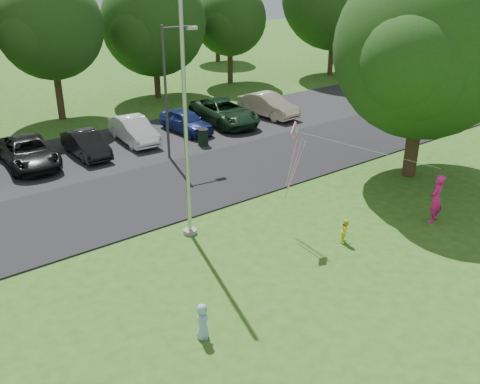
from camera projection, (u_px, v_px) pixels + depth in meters
ground at (358, 259)px, 18.02m from camera, size 120.00×120.00×0.00m
park_road at (207, 178)px, 24.55m from camera, size 60.00×6.00×0.06m
parking_strip at (140, 143)px, 29.26m from camera, size 42.00×7.00×0.06m
flagpole at (186, 124)px, 18.03m from camera, size 0.50×0.50×10.00m
street_lamp at (170, 81)px, 25.63m from camera, size 1.83×0.40×6.52m
trash_can at (203, 138)px, 28.65m from camera, size 0.60×0.60×0.95m
big_tree at (425, 52)px, 22.61m from camera, size 8.62×7.81×9.73m
tree_row at (91, 19)px, 34.21m from camera, size 64.35×11.94×10.88m
horizon_trees at (74, 26)px, 43.16m from camera, size 77.46×7.20×7.02m
parked_cars at (141, 129)px, 29.09m from camera, size 19.76×5.49×1.47m
woman at (436, 199)px, 20.22m from camera, size 0.79×0.61×1.92m
child_yellow at (346, 231)px, 18.92m from camera, size 0.53×0.48×0.90m
child_blue at (202, 321)px, 14.10m from camera, size 0.55×0.61×1.04m
kite at (297, 143)px, 18.61m from camera, size 5.13×3.12×2.93m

